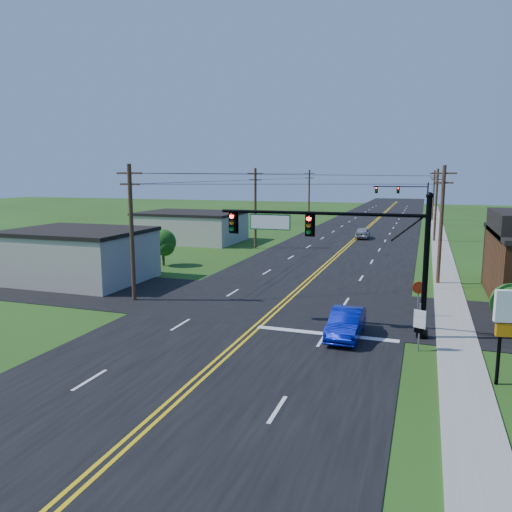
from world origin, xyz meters
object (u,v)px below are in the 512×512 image
(signal_mast_far, at_px, (403,194))
(route_sign, at_px, (419,323))
(stop_sign, at_px, (419,291))
(signal_mast_main, at_px, (338,243))
(blue_car, at_px, (346,324))

(signal_mast_far, xyz_separation_m, route_sign, (4.21, -74.02, -3.18))
(stop_sign, bearing_deg, signal_mast_far, 80.27)
(signal_mast_main, bearing_deg, blue_car, -56.87)
(blue_car, bearing_deg, route_sign, -13.59)
(signal_mast_main, bearing_deg, route_sign, -25.09)
(blue_car, distance_m, route_sign, 3.75)
(signal_mast_main, bearing_deg, signal_mast_far, 89.92)
(signal_mast_main, distance_m, route_sign, 5.84)
(signal_mast_far, relative_size, stop_sign, 5.07)
(route_sign, height_order, stop_sign, route_sign)
(route_sign, bearing_deg, signal_mast_far, 114.56)
(signal_mast_far, bearing_deg, route_sign, -86.74)
(signal_mast_main, height_order, signal_mast_far, same)
(signal_mast_main, distance_m, signal_mast_far, 72.00)
(signal_mast_main, relative_size, route_sign, 4.82)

